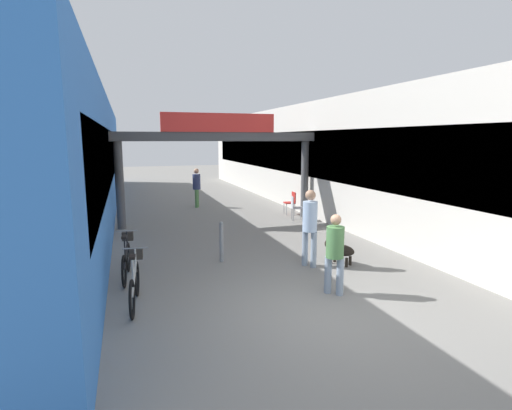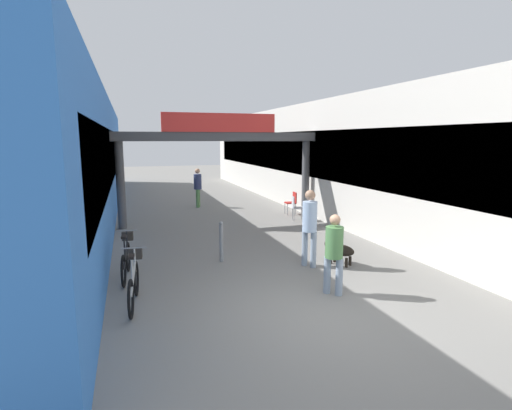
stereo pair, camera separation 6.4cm
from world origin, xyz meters
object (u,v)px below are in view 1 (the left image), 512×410
(dog_on_leash, at_px, (338,249))
(bollard_post_metal, at_px, (222,241))
(pedestrian_companion, at_px, (335,249))
(cafe_chair_red_farther, at_px, (291,201))
(bicycle_silver_nearest, at_px, (135,281))
(bicycle_black_second, at_px, (126,258))
(cafe_chair_aluminium_nearer, at_px, (295,206))
(pedestrian_with_dog, at_px, (310,223))
(pedestrian_carrying_crate, at_px, (197,185))

(dog_on_leash, distance_m, bollard_post_metal, 2.83)
(pedestrian_companion, relative_size, cafe_chair_red_farther, 1.77)
(bicycle_silver_nearest, distance_m, bicycle_black_second, 1.55)
(dog_on_leash, height_order, cafe_chair_aluminium_nearer, cafe_chair_aluminium_nearer)
(bollard_post_metal, height_order, cafe_chair_aluminium_nearer, bollard_post_metal)
(bollard_post_metal, relative_size, cafe_chair_red_farther, 1.13)
(dog_on_leash, relative_size, bicycle_silver_nearest, 0.47)
(pedestrian_companion, height_order, bicycle_black_second, pedestrian_companion)
(bicycle_black_second, bearing_deg, pedestrian_with_dog, -7.56)
(dog_on_leash, xyz_separation_m, bollard_post_metal, (-2.62, 1.06, 0.15))
(pedestrian_companion, bearing_deg, bicycle_black_second, 149.44)
(pedestrian_carrying_crate, relative_size, bicycle_black_second, 1.01)
(pedestrian_carrying_crate, relative_size, cafe_chair_red_farther, 1.92)
(pedestrian_carrying_crate, distance_m, bollard_post_metal, 8.16)
(pedestrian_carrying_crate, height_order, bollard_post_metal, pedestrian_carrying_crate)
(pedestrian_with_dog, bearing_deg, cafe_chair_aluminium_nearer, 69.93)
(pedestrian_companion, relative_size, cafe_chair_aluminium_nearer, 1.77)
(pedestrian_carrying_crate, xyz_separation_m, cafe_chair_aluminium_nearer, (2.94, -4.04, -0.44))
(pedestrian_companion, bearing_deg, pedestrian_carrying_crate, 94.20)
(bicycle_black_second, distance_m, bollard_post_metal, 2.26)
(pedestrian_carrying_crate, bearing_deg, pedestrian_with_dog, -83.22)
(pedestrian_with_dog, bearing_deg, pedestrian_companion, -99.68)
(pedestrian_with_dog, height_order, dog_on_leash, pedestrian_with_dog)
(pedestrian_carrying_crate, height_order, cafe_chair_red_farther, pedestrian_carrying_crate)
(pedestrian_with_dog, bearing_deg, bicycle_silver_nearest, -165.81)
(bicycle_black_second, xyz_separation_m, cafe_chair_red_farther, (6.30, 5.71, 0.10))
(pedestrian_with_dog, height_order, bicycle_silver_nearest, pedestrian_with_dog)
(pedestrian_carrying_crate, distance_m, dog_on_leash, 9.37)
(dog_on_leash, bearing_deg, pedestrian_with_dog, 175.46)
(pedestrian_carrying_crate, height_order, dog_on_leash, pedestrian_carrying_crate)
(pedestrian_carrying_crate, bearing_deg, bicycle_silver_nearest, -105.86)
(bollard_post_metal, bearing_deg, bicycle_black_second, -168.41)
(pedestrian_carrying_crate, xyz_separation_m, dog_on_leash, (1.83, -9.17, -0.62))
(dog_on_leash, distance_m, bicycle_silver_nearest, 4.79)
(pedestrian_companion, relative_size, dog_on_leash, 1.97)
(cafe_chair_aluminium_nearer, distance_m, cafe_chair_red_farther, 1.23)
(dog_on_leash, bearing_deg, bicycle_black_second, 172.91)
(bicycle_silver_nearest, distance_m, cafe_chair_red_farther, 9.52)
(bicycle_silver_nearest, bearing_deg, cafe_chair_red_farther, 49.63)
(pedestrian_with_dog, relative_size, pedestrian_carrying_crate, 1.06)
(bicycle_black_second, distance_m, cafe_chair_red_farther, 8.50)
(bicycle_silver_nearest, relative_size, bicycle_black_second, 1.00)
(bollard_post_metal, height_order, cafe_chair_red_farther, bollard_post_metal)
(pedestrian_with_dog, distance_m, pedestrian_companion, 1.73)
(pedestrian_with_dog, xyz_separation_m, cafe_chair_red_farther, (2.21, 6.25, -0.51))
(bicycle_silver_nearest, relative_size, cafe_chair_aluminium_nearer, 1.89)
(cafe_chair_red_farther, bearing_deg, bollard_post_metal, -127.88)
(dog_on_leash, bearing_deg, cafe_chair_aluminium_nearer, 77.80)
(bicycle_black_second, height_order, bollard_post_metal, bollard_post_metal)
(pedestrian_with_dog, relative_size, cafe_chair_red_farther, 2.04)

